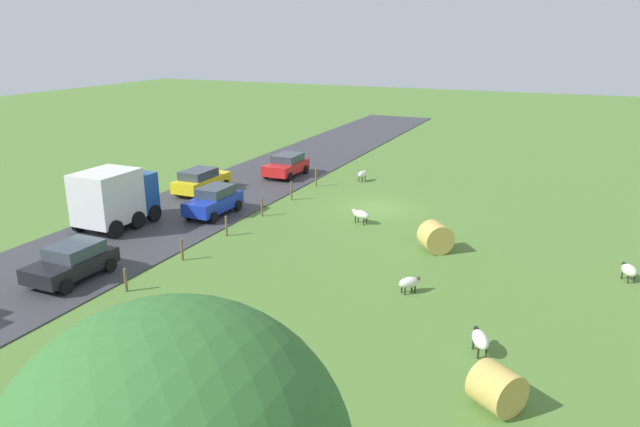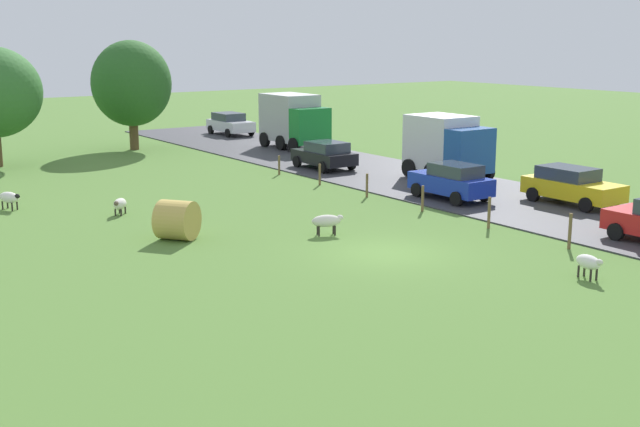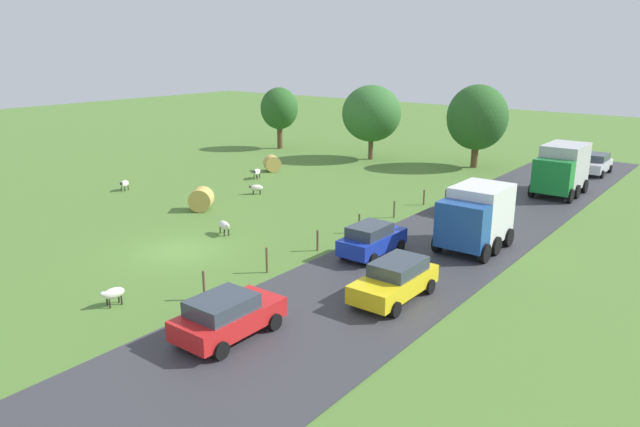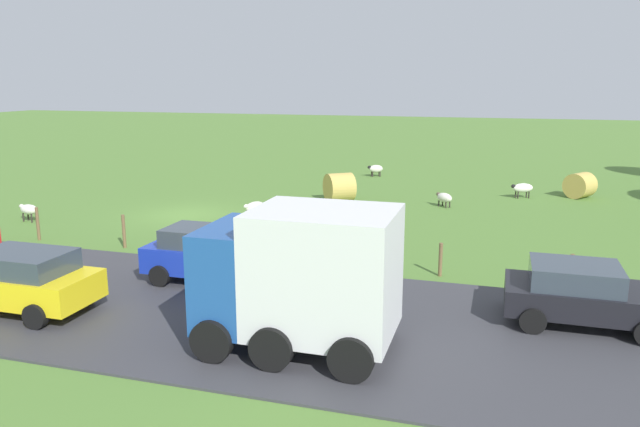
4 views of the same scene
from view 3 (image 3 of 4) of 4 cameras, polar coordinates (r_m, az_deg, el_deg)
The scene contains 25 objects.
ground_plane at distance 31.37m, azimuth -13.53°, elevation -3.57°, with size 160.00×160.00×0.00m, color #517A33.
road_strip at distance 24.59m, azimuth 2.13°, elevation -8.63°, with size 8.00×80.00×0.06m, color #38383D.
sheep_0 at distance 33.38m, azimuth -9.31°, elevation -1.15°, with size 1.27×0.85×0.78m.
sheep_1 at distance 42.24m, azimuth -6.23°, elevation 2.50°, with size 0.94×0.98×0.70m.
sheep_2 at distance 47.23m, azimuth -6.19°, elevation 4.03°, with size 0.91×1.24×0.78m.
sheep_3 at distance 25.58m, azimuth -19.51°, elevation -7.36°, with size 0.57×1.07×0.77m.
sheep_4 at distance 45.41m, azimuth -18.53°, elevation 2.76°, with size 0.86×1.06×0.75m.
hay_bale_0 at distance 49.91m, azimuth -4.67°, elevation 4.87°, with size 1.33×1.33×1.21m, color tan.
hay_bale_1 at distance 38.56m, azimuth -11.49°, elevation 1.37°, with size 1.47×1.47×1.29m, color tan.
tree_0 at distance 54.83m, azimuth 5.04°, elevation 9.67°, with size 5.44×5.44×6.85m.
tree_1 at distance 52.62m, azimuth 15.07°, elevation 9.01°, with size 5.19×5.19×7.14m.
tree_2 at distance 60.79m, azimuth -3.99°, elevation 10.15°, with size 3.82×3.82×6.23m.
fence_post_0 at distance 25.10m, azimuth -11.23°, elevation -6.86°, with size 0.12×0.12×1.30m, color brown.
fence_post_1 at distance 27.58m, azimuth -5.20°, elevation -4.54°, with size 0.12×0.12×1.25m, color brown.
fence_post_2 at distance 30.36m, azimuth -0.24°, elevation -2.64°, with size 0.12×0.12×1.12m, color brown.
fence_post_3 at distance 33.33m, azimuth 3.84°, elevation -0.97°, with size 0.12×0.12×1.12m, color brown.
fence_post_4 at distance 36.47m, azimuth 7.24°, elevation 0.41°, with size 0.12×0.12×1.09m, color brown.
fence_post_5 at distance 39.74m, azimuth 10.09°, elevation 1.57°, with size 0.12×0.12×1.05m, color brown.
truck_0 at distance 31.25m, azimuth 14.96°, elevation -0.27°, with size 2.81×4.36×3.28m.
truck_1 at distance 44.79m, azimuth 22.49°, elevation 4.07°, with size 2.85×4.96×3.54m.
car_0 at distance 38.36m, azimuth 14.04°, elevation 1.34°, with size 2.19×3.89×1.54m.
car_1 at distance 21.73m, azimuth -9.02°, elevation -9.76°, with size 2.20×4.15×1.62m.
car_2 at distance 53.56m, azimuth 25.17°, elevation 4.43°, with size 2.18×4.24×1.63m.
car_3 at distance 29.56m, azimuth 5.06°, elevation -2.50°, with size 1.95×4.00×1.66m.
car_4 at distance 24.73m, azimuth 7.32°, elevation -6.39°, with size 2.09×4.41×1.63m.
Camera 3 is at (23.39, -18.19, 10.29)m, focal length 32.86 mm.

